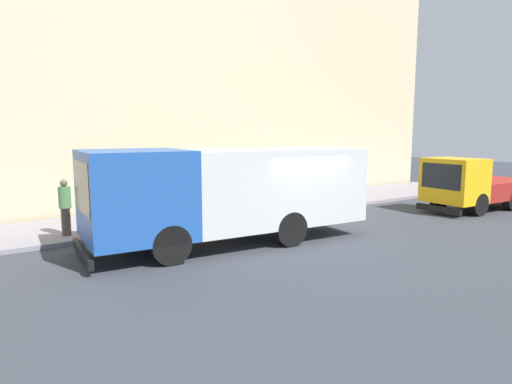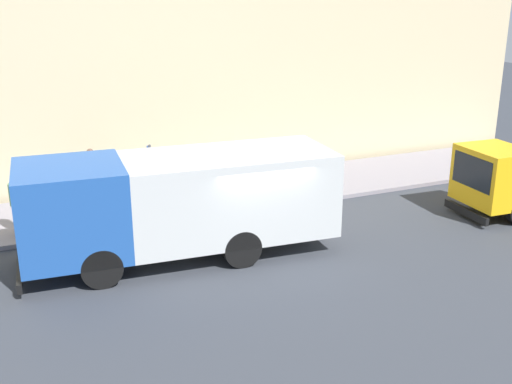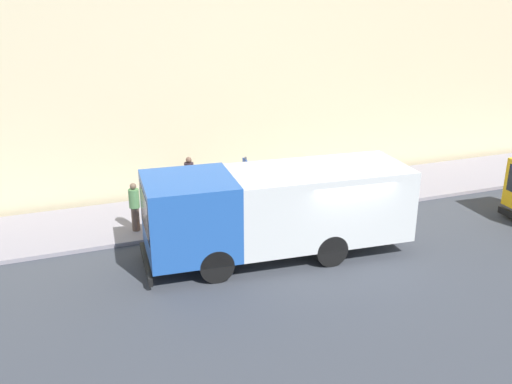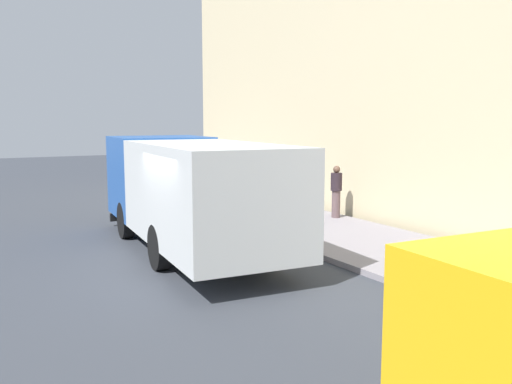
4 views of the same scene
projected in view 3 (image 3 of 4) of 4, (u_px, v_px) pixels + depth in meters
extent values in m
plane|color=#343840|center=(340.00, 255.00, 17.36)|extent=(80.00, 80.00, 0.00)
cube|color=gray|center=(279.00, 201.00, 21.62)|extent=(3.75, 30.00, 0.13)
cube|color=beige|center=(257.00, 44.00, 21.75)|extent=(0.50, 30.00, 11.57)
cube|color=#204FA0|center=(190.00, 216.00, 16.13)|extent=(2.76, 2.74, 2.24)
cube|color=black|center=(145.00, 212.00, 15.70)|extent=(2.16, 0.23, 1.26)
cube|color=silver|center=(318.00, 202.00, 17.20)|extent=(2.98, 5.61, 2.20)
cube|color=black|center=(146.00, 263.00, 16.23)|extent=(2.47, 0.31, 0.24)
cylinder|color=black|center=(216.00, 265.00, 15.62)|extent=(0.37, 1.01, 0.99)
cylinder|color=black|center=(201.00, 234.00, 17.67)|extent=(0.37, 1.01, 0.99)
cylinder|color=black|center=(331.00, 250.00, 16.55)|extent=(0.37, 1.01, 0.99)
cylinder|color=black|center=(303.00, 221.00, 18.60)|extent=(0.37, 1.01, 0.99)
cylinder|color=brown|center=(136.00, 219.00, 18.67)|extent=(0.30, 0.30, 0.83)
cylinder|color=#51814B|center=(134.00, 198.00, 18.42)|extent=(0.40, 0.40, 0.63)
sphere|color=brown|center=(133.00, 186.00, 18.28)|extent=(0.21, 0.21, 0.21)
cylinder|color=brown|center=(190.00, 187.00, 21.60)|extent=(0.32, 0.32, 0.87)
cylinder|color=#2B1F26|center=(189.00, 170.00, 21.36)|extent=(0.43, 0.43, 0.56)
sphere|color=brown|center=(189.00, 160.00, 21.23)|extent=(0.23, 0.23, 0.23)
cone|color=orange|center=(151.00, 227.00, 18.29)|extent=(0.42, 0.42, 0.60)
cylinder|color=#4C5156|center=(246.00, 189.00, 19.24)|extent=(0.08, 0.08, 2.31)
cube|color=blue|center=(245.00, 164.00, 18.92)|extent=(0.44, 0.03, 0.36)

